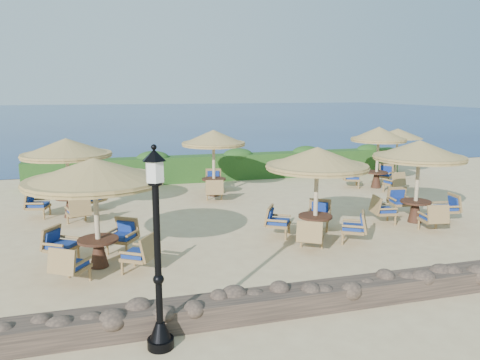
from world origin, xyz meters
TOP-DOWN VIEW (x-y plane):
  - ground at (0.00, 0.00)m, footprint 120.00×120.00m
  - sea at (0.00, 70.00)m, footprint 160.00×160.00m
  - hedge at (0.00, 7.20)m, footprint 18.00×0.90m
  - stone_wall at (0.00, -6.20)m, footprint 15.00×0.65m
  - lamp_post at (-4.80, -6.80)m, footprint 0.44×0.44m
  - extra_parasol at (7.80, 5.20)m, footprint 2.30×2.30m
  - cafe_set_0 at (-5.80, -2.77)m, footprint 3.26×3.26m
  - cafe_set_1 at (0.09, -2.27)m, footprint 2.88×2.88m
  - cafe_set_2 at (3.94, -1.54)m, footprint 2.87×2.87m
  - cafe_set_3 at (-6.75, 2.18)m, footprint 2.92×2.92m
  - cafe_set_4 at (-1.41, 4.00)m, footprint 2.53×2.88m
  - cafe_set_5 at (5.73, 3.58)m, footprint 2.74×2.62m

SIDE VIEW (x-z plane):
  - ground at x=0.00m, z-range 0.00..0.00m
  - sea at x=0.00m, z-range 0.00..0.00m
  - stone_wall at x=0.00m, z-range 0.00..0.44m
  - hedge at x=0.00m, z-range 0.00..1.20m
  - lamp_post at x=-4.80m, z-range -0.10..3.21m
  - cafe_set_5 at x=5.73m, z-range 0.46..3.12m
  - cafe_set_2 at x=3.94m, z-range 0.51..3.17m
  - cafe_set_1 at x=0.09m, z-range 0.52..3.17m
  - cafe_set_0 at x=-5.80m, z-range 0.60..3.25m
  - cafe_set_3 at x=-6.75m, z-range 0.61..3.26m
  - cafe_set_4 at x=-1.41m, z-range 0.63..3.28m
  - extra_parasol at x=7.80m, z-range 0.97..3.37m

